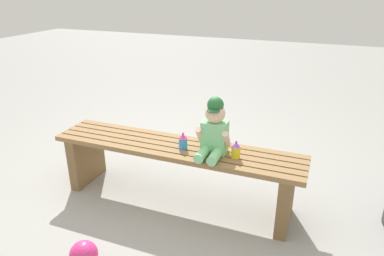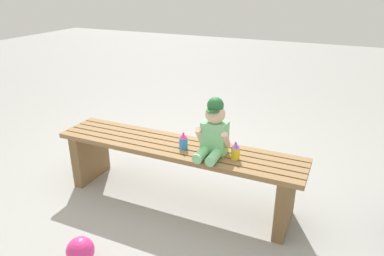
# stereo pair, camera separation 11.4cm
# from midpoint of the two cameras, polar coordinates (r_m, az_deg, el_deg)

# --- Properties ---
(ground_plane) EXTENTS (16.00, 16.00, 0.00)m
(ground_plane) POSITION_cam_midpoint_polar(r_m,az_deg,el_deg) (2.82, -1.18, -11.33)
(ground_plane) COLOR #999993
(park_bench) EXTENTS (1.87, 0.38, 0.46)m
(park_bench) POSITION_cam_midpoint_polar(r_m,az_deg,el_deg) (2.65, -1.24, -5.61)
(park_bench) COLOR olive
(park_bench) RESTS_ON ground_plane
(child_figure) EXTENTS (0.23, 0.27, 0.40)m
(child_figure) POSITION_cam_midpoint_polar(r_m,az_deg,el_deg) (2.39, 4.85, -0.42)
(child_figure) COLOR #7FCC8C
(child_figure) RESTS_ON park_bench
(sippy_cup_left) EXTENTS (0.06, 0.06, 0.12)m
(sippy_cup_left) POSITION_cam_midpoint_polar(r_m,az_deg,el_deg) (2.51, -0.09, -2.12)
(sippy_cup_left) COLOR #338CE5
(sippy_cup_left) RESTS_ON park_bench
(sippy_cup_right) EXTENTS (0.06, 0.06, 0.12)m
(sippy_cup_right) POSITION_cam_midpoint_polar(r_m,az_deg,el_deg) (2.39, 8.36, -3.69)
(sippy_cup_right) COLOR yellow
(sippy_cup_right) RESTS_ON park_bench
(toy_ball) EXTENTS (0.17, 0.17, 0.17)m
(toy_ball) POSITION_cam_midpoint_polar(r_m,az_deg,el_deg) (2.32, -16.12, -18.45)
(toy_ball) COLOR #E5337F
(toy_ball) RESTS_ON ground_plane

